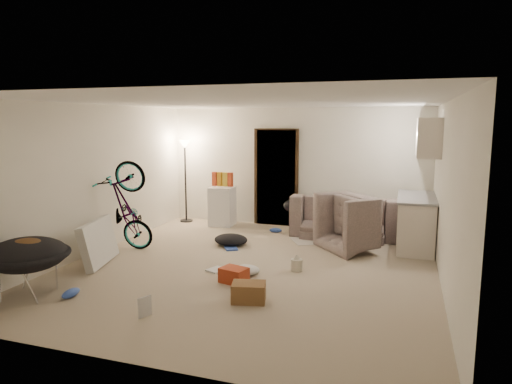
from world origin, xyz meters
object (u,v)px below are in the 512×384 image
(drink_case_a, at_px, (249,292))
(juicer, at_px, (297,264))
(bicycle, at_px, (127,227))
(mini_fridge, at_px, (222,206))
(sofa, at_px, (345,221))
(armchair, at_px, (363,228))
(floor_lamp, at_px, (185,163))
(kitchen_counter, at_px, (416,223))
(drink_case_b, at_px, (234,275))
(tv_box, at_px, (98,242))
(saucer_chair, at_px, (27,262))

(drink_case_a, xyz_separation_m, juicer, (0.29, 1.34, -0.01))
(bicycle, relative_size, mini_fridge, 1.92)
(sofa, relative_size, armchair, 1.85)
(floor_lamp, xyz_separation_m, kitchen_counter, (4.83, -0.65, -0.87))
(kitchen_counter, relative_size, sofa, 0.74)
(armchair, height_order, drink_case_b, armchair)
(kitchen_counter, bearing_deg, armchair, -159.69)
(sofa, relative_size, tv_box, 1.95)
(drink_case_a, bearing_deg, saucer_chair, -179.19)
(sofa, bearing_deg, saucer_chair, 51.57)
(saucer_chair, bearing_deg, drink_case_a, 14.41)
(bicycle, relative_size, juicer, 6.31)
(floor_lamp, height_order, mini_fridge, floor_lamp)
(mini_fridge, relative_size, drink_case_a, 2.01)
(drink_case_a, distance_m, drink_case_b, 0.71)
(sofa, xyz_separation_m, tv_box, (-3.43, -3.00, 0.05))
(bicycle, bearing_deg, floor_lamp, -2.91)
(mini_fridge, distance_m, juicer, 3.33)
(sofa, distance_m, armchair, 0.88)
(mini_fridge, xyz_separation_m, juicer, (2.22, -2.47, -0.31))
(drink_case_b, bearing_deg, saucer_chair, -135.99)
(armchair, bearing_deg, sofa, -12.12)
(armchair, distance_m, drink_case_b, 2.83)
(floor_lamp, distance_m, saucer_chair, 4.69)
(kitchen_counter, xyz_separation_m, sofa, (-1.30, 0.45, -0.14))
(armchair, height_order, drink_case_a, armchair)
(floor_lamp, xyz_separation_m, bicycle, (0.10, -2.41, -0.89))
(mini_fridge, distance_m, drink_case_b, 3.58)
(bicycle, xyz_separation_m, tv_box, (0.00, -0.79, -0.08))
(drink_case_a, bearing_deg, mini_fridge, 103.19)
(kitchen_counter, xyz_separation_m, bicycle, (-4.73, -1.76, -0.02))
(armchair, bearing_deg, drink_case_b, 105.93)
(armchair, xyz_separation_m, saucer_chair, (-3.86, -3.64, 0.09))
(kitchen_counter, distance_m, juicer, 2.58)
(armchair, bearing_deg, mini_fridge, 33.03)
(kitchen_counter, relative_size, armchair, 1.37)
(kitchen_counter, xyz_separation_m, saucer_chair, (-4.73, -3.96, 0.01))
(armchair, distance_m, bicycle, 4.12)
(armchair, height_order, bicycle, bicycle)
(sofa, bearing_deg, bicycle, 32.25)
(mini_fridge, bearing_deg, floor_lamp, 170.35)
(armchair, xyz_separation_m, bicycle, (-3.86, -1.44, 0.06))
(sofa, height_order, bicycle, bicycle)
(saucer_chair, xyz_separation_m, drink_case_a, (2.74, 0.70, -0.33))
(bicycle, bearing_deg, saucer_chair, 174.72)
(tv_box, bearing_deg, mini_fridge, 60.69)
(kitchen_counter, relative_size, drink_case_a, 3.63)
(armchair, bearing_deg, juicer, 111.61)
(floor_lamp, distance_m, drink_case_a, 4.97)
(saucer_chair, height_order, tv_box, saucer_chair)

